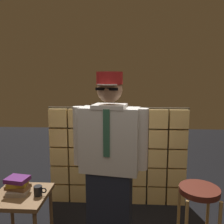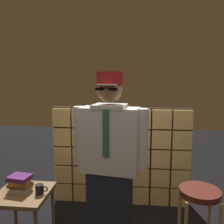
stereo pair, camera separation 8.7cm
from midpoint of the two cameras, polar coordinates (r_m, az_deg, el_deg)
glass_block_wall at (r=3.18m, az=0.57°, el=-10.91°), size 1.86×0.10×1.33m
standing_person at (r=2.20m, az=-1.75°, el=-12.55°), size 0.70×0.34×1.75m
bar_stool at (r=2.30m, az=19.29°, el=-21.48°), size 0.34×0.34×0.77m
side_table at (r=2.64m, az=-22.27°, el=-19.58°), size 0.52×0.52×0.56m
book_stack at (r=2.60m, az=-23.02°, el=-16.25°), size 0.24×0.21×0.16m
coffee_mug at (r=2.51m, az=-18.61°, el=-17.81°), size 0.13×0.08×0.09m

